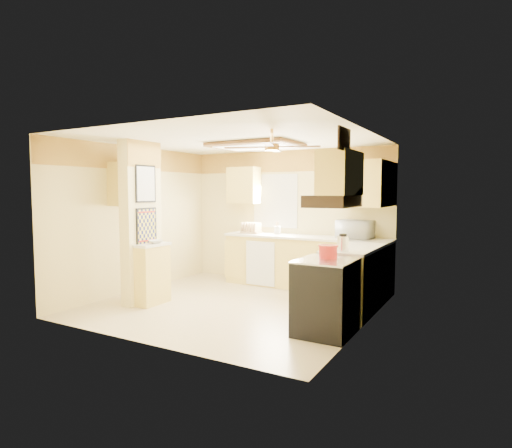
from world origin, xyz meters
The scene contains 34 objects.
floor centered at (0.00, 0.00, 0.00)m, with size 4.00×4.00×0.00m, color beige.
ceiling centered at (0.00, 0.00, 2.50)m, with size 4.00×4.00×0.00m, color white.
wall_back centered at (0.00, 1.90, 1.25)m, with size 4.00×4.00×0.00m, color beige.
wall_front centered at (0.00, -1.90, 1.25)m, with size 4.00×4.00×0.00m, color beige.
wall_left centered at (-2.00, 0.00, 1.25)m, with size 3.80×3.80×0.00m, color beige.
wall_right centered at (2.00, 0.00, 1.25)m, with size 3.80×3.80×0.00m, color beige.
wallpaper_border centered at (0.00, 1.88, 2.30)m, with size 4.00×0.02×0.40m, color #FFCF4B.
partition_column centered at (-1.35, -0.55, 1.25)m, with size 0.20×0.70×2.50m, color beige.
partition_ledge centered at (-1.13, -0.55, 0.45)m, with size 0.25×0.55×0.90m, color #E8D56C.
ledge_top centered at (-1.13, -0.55, 0.92)m, with size 0.28×0.58×0.04m, color white.
lower_cabinets_back centered at (0.50, 1.60, 0.45)m, with size 3.00×0.60×0.90m, color #E8D56C.
lower_cabinets_right centered at (1.70, 0.60, 0.45)m, with size 0.60×1.40×0.90m, color #E8D56C.
countertop_back centered at (0.50, 1.59, 0.92)m, with size 3.04×0.64×0.04m, color white.
countertop_right centered at (1.69, 0.60, 0.92)m, with size 0.64×1.44×0.04m, color white.
dishwasher_panel centered at (-0.25, 1.29, 0.43)m, with size 0.58×0.02×0.80m, color white.
window centered at (-0.25, 1.89, 1.55)m, with size 0.92×0.02×1.02m.
upper_cab_back_left centered at (-0.85, 1.72, 1.85)m, with size 0.60×0.35×0.70m, color #E8D56C.
upper_cab_back_right centered at (1.55, 1.72, 1.85)m, with size 0.90×0.35×0.70m, color #E8D56C.
upper_cab_right centered at (1.82, 1.25, 1.85)m, with size 0.35×1.00×0.70m, color #E8D56C.
upper_cab_left_wall centered at (-1.82, -0.25, 1.85)m, with size 0.35×0.75×0.70m, color #E8D56C.
upper_cab_over_stove centered at (1.82, -0.55, 1.95)m, with size 0.35×0.76×0.52m, color #E8D56C.
stove centered at (1.67, -0.55, 0.46)m, with size 0.68×0.77×0.92m.
range_hood centered at (1.74, -0.55, 1.62)m, with size 0.50×0.76×0.14m, color black.
poster_menu centered at (-1.24, -0.55, 1.85)m, with size 0.02×0.42×0.57m.
poster_nashville centered at (-1.24, -0.55, 1.20)m, with size 0.02×0.42×0.57m.
ceiling_light_panel centered at (0.10, 0.50, 2.46)m, with size 1.35×0.95×0.06m.
ceiling_fan centered at (1.00, -0.70, 2.29)m, with size 1.15×1.15×0.26m.
vent_grate centered at (1.98, -0.90, 2.30)m, with size 0.02×0.40×0.25m, color black.
microwave centered at (1.39, 1.64, 1.10)m, with size 0.56×0.38×0.31m, color white.
bowl centered at (-1.10, -0.51, 0.97)m, with size 0.21×0.21×0.05m, color white.
dutch_oven centered at (1.65, -0.43, 1.00)m, with size 0.24×0.24×0.16m.
kettle centered at (1.68, 0.05, 1.05)m, with size 0.15×0.15×0.23m.
dish_rack centered at (-0.61, 1.57, 1.01)m, with size 0.37×0.29×0.20m.
utensil_crock centered at (-0.10, 1.67, 1.02)m, with size 0.12×0.12×0.23m.
Camera 1 is at (3.43, -5.43, 1.74)m, focal length 30.00 mm.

